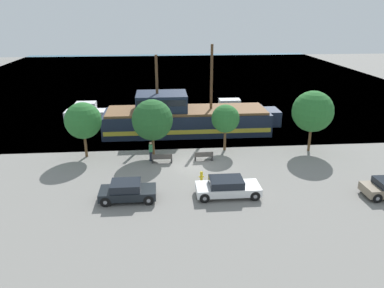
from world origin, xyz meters
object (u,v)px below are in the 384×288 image
(pirate_ship, at_px, (184,118))
(bench_promenade_west, at_px, (204,156))
(parked_car_curb_rear, at_px, (227,187))
(pedestrian_walking_near, at_px, (151,151))
(bench_promenade_east, at_px, (162,158))
(moored_boat_outer, at_px, (232,109))
(fire_hydrant, at_px, (201,176))
(moored_boat_dockside, at_px, (89,113))
(parked_car_curb_front, at_px, (127,191))

(pirate_ship, relative_size, bench_promenade_west, 11.54)
(pirate_ship, distance_m, parked_car_curb_rear, 15.13)
(pirate_ship, relative_size, pedestrian_walking_near, 10.65)
(bench_promenade_west, bearing_deg, bench_promenade_east, -176.25)
(moored_boat_outer, height_order, pedestrian_walking_near, moored_boat_outer)
(pedestrian_walking_near, bearing_deg, bench_promenade_east, -30.71)
(pirate_ship, relative_size, fire_hydrant, 24.66)
(moored_boat_dockside, bearing_deg, pedestrian_walking_near, -61.31)
(parked_car_curb_front, relative_size, bench_promenade_west, 2.40)
(moored_boat_outer, height_order, bench_promenade_west, moored_boat_outer)
(moored_boat_dockside, bearing_deg, moored_boat_outer, 1.69)
(parked_car_curb_rear, distance_m, pedestrian_walking_near, 9.00)
(moored_boat_dockside, height_order, moored_boat_outer, moored_boat_dockside)
(pirate_ship, height_order, bench_promenade_west, pirate_ship)
(parked_car_curb_front, bearing_deg, fire_hydrant, 26.30)
(bench_promenade_west, xyz_separation_m, pedestrian_walking_near, (-4.65, 0.33, 0.47))
(bench_promenade_west, bearing_deg, parked_car_curb_front, -132.37)
(moored_boat_outer, xyz_separation_m, bench_promenade_east, (-9.01, -15.17, -0.29))
(moored_boat_outer, xyz_separation_m, bench_promenade_west, (-5.32, -14.93, -0.30))
(bench_promenade_west, bearing_deg, pedestrian_walking_near, 175.96)
(parked_car_curb_rear, relative_size, bench_promenade_east, 2.56)
(moored_boat_dockside, xyz_separation_m, bench_promenade_west, (12.36, -14.41, -0.34))
(moored_boat_dockside, height_order, pedestrian_walking_near, moored_boat_dockside)
(bench_promenade_east, bearing_deg, parked_car_curb_front, -110.79)
(pirate_ship, relative_size, parked_car_curb_rear, 4.14)
(moored_boat_outer, bearing_deg, pedestrian_walking_near, -124.32)
(bench_promenade_west, bearing_deg, parked_car_curb_rear, -82.23)
(pirate_ship, relative_size, moored_boat_outer, 2.88)
(pirate_ship, bearing_deg, moored_boat_dockside, 151.05)
(parked_car_curb_front, height_order, parked_car_curb_rear, parked_car_curb_front)
(bench_promenade_east, bearing_deg, moored_boat_dockside, 120.61)
(parked_car_curb_front, bearing_deg, bench_promenade_east, 69.21)
(pedestrian_walking_near, bearing_deg, moored_boat_outer, 55.68)
(moored_boat_outer, height_order, parked_car_curb_front, moored_boat_outer)
(pirate_ship, relative_size, bench_promenade_east, 10.62)
(moored_boat_outer, relative_size, parked_car_curb_front, 1.67)
(parked_car_curb_rear, xyz_separation_m, fire_hydrant, (-1.57, 2.70, -0.27))
(moored_boat_outer, relative_size, fire_hydrant, 8.56)
(bench_promenade_east, distance_m, bench_promenade_west, 3.70)
(moored_boat_dockside, relative_size, fire_hydrant, 7.80)
(moored_boat_dockside, height_order, bench_promenade_east, moored_boat_dockside)
(pirate_ship, distance_m, fire_hydrant, 12.32)
(parked_car_curb_rear, xyz_separation_m, bench_promenade_west, (-0.92, 6.73, -0.25))
(bench_promenade_east, height_order, bench_promenade_west, same)
(fire_hydrant, xyz_separation_m, bench_promenade_east, (-3.04, 3.79, 0.03))
(parked_car_curb_rear, height_order, fire_hydrant, parked_car_curb_rear)
(pirate_ship, xyz_separation_m, parked_car_curb_front, (-4.99, -14.98, -0.90))
(parked_car_curb_rear, xyz_separation_m, bench_promenade_east, (-4.61, 6.49, -0.25))
(bench_promenade_east, distance_m, pedestrian_walking_near, 1.21)
(parked_car_curb_front, distance_m, pedestrian_walking_near, 7.25)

